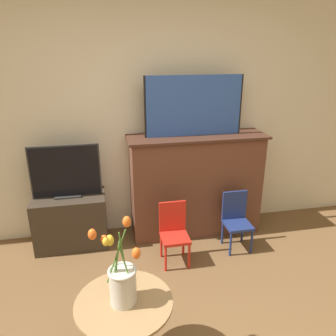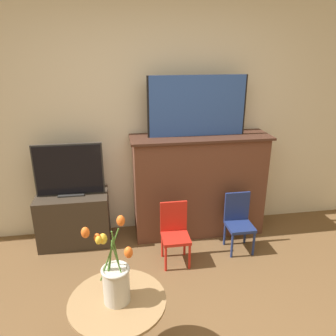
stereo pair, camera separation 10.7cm
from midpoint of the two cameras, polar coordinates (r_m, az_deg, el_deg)
wall_back at (r=3.52m, az=-4.92°, el=9.78°), size 8.00×0.06×2.70m
fireplace_mantel at (r=3.62m, az=4.00°, el=-2.72°), size 1.47×0.44×1.12m
painting at (r=3.38m, az=3.66°, el=10.73°), size 1.02×0.03×0.61m
tv_stand at (r=3.64m, az=-17.33°, el=-8.73°), size 0.73×0.41×0.56m
tv_monitor at (r=3.42m, az=-18.26°, el=-0.71°), size 0.69×0.12×0.54m
chair_red at (r=3.21m, az=0.05°, el=-10.79°), size 0.26×0.26×0.60m
chair_blue at (r=3.48m, az=10.92°, el=-8.55°), size 0.26×0.26×0.60m
side_table at (r=2.28m, az=-8.92°, el=-25.62°), size 0.59×0.59×0.55m
vase_tulips at (r=2.04m, az=-9.58°, el=-18.64°), size 0.27×0.23×0.51m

